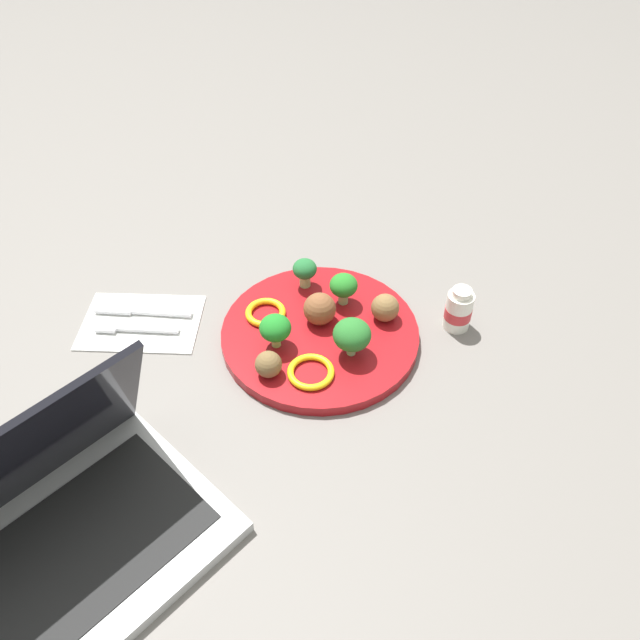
{
  "coord_description": "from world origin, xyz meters",
  "views": [
    {
      "loc": [
        0.02,
        0.64,
        0.66
      ],
      "look_at": [
        0.0,
        0.0,
        0.04
      ],
      "focal_mm": 35.95,
      "sensor_mm": 36.0,
      "label": 1
    }
  ],
  "objects_px": {
    "pepper_ring_mid_right": "(311,372)",
    "pepper_ring_mid_left": "(266,313)",
    "plate": "(320,334)",
    "yogurt_bottle": "(459,310)",
    "broccoli_floret_near_rim": "(305,270)",
    "knife": "(139,311)",
    "fork": "(132,328)",
    "broccoli_floret_back_right": "(352,335)",
    "laptop": "(51,536)",
    "meatball_front_left": "(385,308)",
    "meatball_mid_left": "(317,309)",
    "meatball_far_rim": "(268,364)",
    "napkin": "(141,322)",
    "broccoli_floret_far_rim": "(344,286)",
    "broccoli_floret_front_right": "(275,328)"
  },
  "relations": [
    {
      "from": "pepper_ring_mid_right",
      "to": "fork",
      "type": "relative_size",
      "value": 0.52
    },
    {
      "from": "plate",
      "to": "broccoli_floret_near_rim",
      "type": "height_order",
      "value": "broccoli_floret_near_rim"
    },
    {
      "from": "meatball_mid_left",
      "to": "meatball_far_rim",
      "type": "relative_size",
      "value": 1.3
    },
    {
      "from": "fork",
      "to": "yogurt_bottle",
      "type": "distance_m",
      "value": 0.47
    },
    {
      "from": "broccoli_floret_far_rim",
      "to": "pepper_ring_mid_right",
      "type": "distance_m",
      "value": 0.15
    },
    {
      "from": "napkin",
      "to": "yogurt_bottle",
      "type": "relative_size",
      "value": 2.45
    },
    {
      "from": "broccoli_floret_far_rim",
      "to": "knife",
      "type": "height_order",
      "value": "broccoli_floret_far_rim"
    },
    {
      "from": "broccoli_floret_front_right",
      "to": "fork",
      "type": "distance_m",
      "value": 0.22
    },
    {
      "from": "meatball_mid_left",
      "to": "pepper_ring_mid_left",
      "type": "relative_size",
      "value": 0.79
    },
    {
      "from": "broccoli_floret_back_right",
      "to": "meatball_front_left",
      "type": "xyz_separation_m",
      "value": [
        -0.05,
        -0.07,
        -0.02
      ]
    },
    {
      "from": "meatball_far_rim",
      "to": "pepper_ring_mid_left",
      "type": "distance_m",
      "value": 0.11
    },
    {
      "from": "broccoli_floret_front_right",
      "to": "plate",
      "type": "bearing_deg",
      "value": -155.92
    },
    {
      "from": "pepper_ring_mid_right",
      "to": "knife",
      "type": "relative_size",
      "value": 0.43
    },
    {
      "from": "meatball_mid_left",
      "to": "knife",
      "type": "distance_m",
      "value": 0.27
    },
    {
      "from": "yogurt_bottle",
      "to": "laptop",
      "type": "xyz_separation_m",
      "value": [
        0.48,
        0.33,
        0.01
      ]
    },
    {
      "from": "broccoli_floret_front_right",
      "to": "broccoli_floret_back_right",
      "type": "height_order",
      "value": "broccoli_floret_back_right"
    },
    {
      "from": "pepper_ring_mid_right",
      "to": "laptop",
      "type": "xyz_separation_m",
      "value": [
        0.27,
        0.23,
        0.02
      ]
    },
    {
      "from": "napkin",
      "to": "fork",
      "type": "bearing_deg",
      "value": 62.56
    },
    {
      "from": "yogurt_bottle",
      "to": "laptop",
      "type": "distance_m",
      "value": 0.59
    },
    {
      "from": "fork",
      "to": "laptop",
      "type": "relative_size",
      "value": 0.32
    },
    {
      "from": "plate",
      "to": "broccoli_floret_front_right",
      "type": "height_order",
      "value": "broccoli_floret_front_right"
    },
    {
      "from": "broccoli_floret_far_rim",
      "to": "laptop",
      "type": "height_order",
      "value": "laptop"
    },
    {
      "from": "pepper_ring_mid_right",
      "to": "pepper_ring_mid_left",
      "type": "bearing_deg",
      "value": -61.04
    },
    {
      "from": "broccoli_floret_back_right",
      "to": "meatball_mid_left",
      "type": "relative_size",
      "value": 1.21
    },
    {
      "from": "napkin",
      "to": "fork",
      "type": "relative_size",
      "value": 1.4
    },
    {
      "from": "broccoli_floret_near_rim",
      "to": "knife",
      "type": "xyz_separation_m",
      "value": [
        0.25,
        0.04,
        -0.04
      ]
    },
    {
      "from": "broccoli_floret_near_rim",
      "to": "napkin",
      "type": "relative_size",
      "value": 0.27
    },
    {
      "from": "knife",
      "to": "broccoli_floret_far_rim",
      "type": "bearing_deg",
      "value": -179.72
    },
    {
      "from": "broccoli_floret_near_rim",
      "to": "yogurt_bottle",
      "type": "xyz_separation_m",
      "value": [
        -0.22,
        0.08,
        -0.01
      ]
    },
    {
      "from": "broccoli_floret_far_rim",
      "to": "yogurt_bottle",
      "type": "bearing_deg",
      "value": 167.01
    },
    {
      "from": "laptop",
      "to": "broccoli_floret_near_rim",
      "type": "bearing_deg",
      "value": -122.87
    },
    {
      "from": "meatball_front_left",
      "to": "broccoli_floret_near_rim",
      "type": "bearing_deg",
      "value": -33.44
    },
    {
      "from": "broccoli_floret_front_right",
      "to": "pepper_ring_mid_left",
      "type": "relative_size",
      "value": 0.86
    },
    {
      "from": "laptop",
      "to": "meatball_front_left",
      "type": "bearing_deg",
      "value": -138.43
    },
    {
      "from": "broccoli_floret_front_right",
      "to": "napkin",
      "type": "relative_size",
      "value": 0.3
    },
    {
      "from": "broccoli_floret_back_right",
      "to": "laptop",
      "type": "distance_m",
      "value": 0.42
    },
    {
      "from": "pepper_ring_mid_right",
      "to": "napkin",
      "type": "height_order",
      "value": "pepper_ring_mid_right"
    },
    {
      "from": "yogurt_bottle",
      "to": "pepper_ring_mid_left",
      "type": "bearing_deg",
      "value": -2.69
    },
    {
      "from": "pepper_ring_mid_left",
      "to": "broccoli_floret_back_right",
      "type": "bearing_deg",
      "value": 146.67
    },
    {
      "from": "broccoli_floret_front_right",
      "to": "meatball_far_rim",
      "type": "relative_size",
      "value": 1.41
    },
    {
      "from": "broccoli_floret_back_right",
      "to": "meatball_front_left",
      "type": "distance_m",
      "value": 0.09
    },
    {
      "from": "broccoli_floret_far_rim",
      "to": "broccoli_floret_back_right",
      "type": "distance_m",
      "value": 0.1
    },
    {
      "from": "laptop",
      "to": "broccoli_floret_back_right",
      "type": "bearing_deg",
      "value": -140.63
    },
    {
      "from": "plate",
      "to": "yogurt_bottle",
      "type": "bearing_deg",
      "value": -174.2
    },
    {
      "from": "meatball_front_left",
      "to": "meatball_far_rim",
      "type": "height_order",
      "value": "meatball_front_left"
    },
    {
      "from": "plate",
      "to": "broccoli_floret_front_right",
      "type": "xyz_separation_m",
      "value": [
        0.06,
        0.03,
        0.04
      ]
    },
    {
      "from": "meatball_far_rim",
      "to": "broccoli_floret_far_rim",
      "type": "bearing_deg",
      "value": -127.51
    },
    {
      "from": "broccoli_floret_back_right",
      "to": "yogurt_bottle",
      "type": "xyz_separation_m",
      "value": [
        -0.16,
        -0.07,
        -0.02
      ]
    },
    {
      "from": "pepper_ring_mid_left",
      "to": "yogurt_bottle",
      "type": "distance_m",
      "value": 0.28
    },
    {
      "from": "broccoli_floret_near_rim",
      "to": "meatball_front_left",
      "type": "xyz_separation_m",
      "value": [
        -0.11,
        0.07,
        -0.01
      ]
    }
  ]
}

